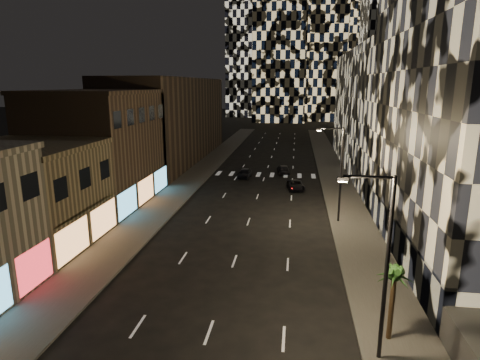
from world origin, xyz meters
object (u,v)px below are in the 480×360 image
(streetlight_far, at_px, (339,168))
(palm_tree, at_px, (394,279))
(streetlight_near, at_px, (382,257))
(car_dark_oncoming, at_px, (283,169))
(car_dark_rightlane, at_px, (296,185))
(car_dark_midlane, at_px, (245,173))

(streetlight_far, relative_size, palm_tree, 2.23)
(streetlight_near, bearing_deg, car_dark_oncoming, 97.93)
(streetlight_near, xyz_separation_m, streetlight_far, (0.00, 20.00, 0.00))
(car_dark_rightlane, distance_m, palm_tree, 30.88)
(streetlight_near, bearing_deg, palm_tree, 56.95)
(car_dark_midlane, bearing_deg, car_dark_rightlane, -33.91)
(car_dark_rightlane, bearing_deg, streetlight_far, -79.80)
(car_dark_oncoming, bearing_deg, car_dark_rightlane, 95.39)
(car_dark_oncoming, distance_m, car_dark_rightlane, 9.48)
(palm_tree, bearing_deg, car_dark_midlane, 108.64)
(streetlight_near, height_order, car_dark_midlane, streetlight_near)
(streetlight_near, distance_m, car_dark_rightlane, 32.53)
(streetlight_far, relative_size, car_dark_midlane, 2.33)
(car_dark_oncoming, bearing_deg, streetlight_far, 99.21)
(car_dark_rightlane, bearing_deg, car_dark_midlane, 134.00)
(palm_tree, bearing_deg, streetlight_far, 93.23)
(car_dark_oncoming, bearing_deg, streetlight_near, 92.01)
(car_dark_oncoming, xyz_separation_m, car_dark_rightlane, (1.86, -9.29, -0.04))
(car_dark_midlane, xyz_separation_m, car_dark_oncoming, (5.37, 3.61, -0.04))
(palm_tree, bearing_deg, car_dark_rightlane, 99.22)
(palm_tree, bearing_deg, streetlight_near, -123.05)
(streetlight_far, relative_size, car_dark_rightlane, 2.16)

